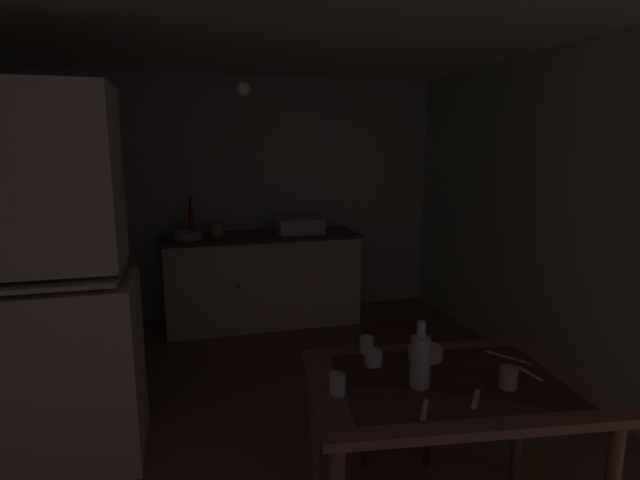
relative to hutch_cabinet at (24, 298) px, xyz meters
name	(u,v)px	position (x,y,z in m)	size (l,w,h in m)	color
ground_plane	(288,412)	(1.42, 0.17, -0.95)	(5.13, 5.13, 0.00)	#8F6C4A
wall_back	(245,198)	(1.42, 2.28, 0.26)	(4.08, 0.10, 2.42)	#B7CFB6
wall_right	(562,219)	(3.46, 0.17, 0.26)	(0.10, 4.23, 2.42)	#B6D3B3
ceiling_slab	(283,14)	(1.42, 0.17, 1.52)	(4.08, 4.23, 0.10)	silver
hutch_cabinet	(24,298)	(0.00, 0.00, 0.00)	(1.09, 0.57, 2.04)	beige
counter_cabinet	(263,279)	(1.53, 1.91, -0.51)	(1.87, 0.64, 0.89)	beige
sink_basin	(300,225)	(1.91, 1.91, 0.01)	(0.44, 0.34, 0.15)	white
hand_pump	(191,219)	(0.87, 1.96, 0.11)	(0.05, 0.27, 0.39)	#B21E19
mixing_bowl_counter	(187,235)	(0.83, 1.86, -0.02)	(0.27, 0.27, 0.08)	#ADD1C1
stoneware_crock	(217,229)	(1.11, 1.96, 0.00)	(0.13, 0.13, 0.13)	beige
dining_table	(448,401)	(1.87, -1.06, -0.29)	(1.28, 0.93, 0.76)	brown
chair_far_side	(395,380)	(1.91, -0.43, -0.50)	(0.49, 0.49, 0.85)	#362318
serving_bowl_wide	(425,353)	(1.88, -0.84, -0.17)	(0.16, 0.16, 0.05)	beige
mug_dark	(366,345)	(1.63, -0.71, -0.15)	(0.06, 0.06, 0.08)	white
mug_tall	(338,384)	(1.38, -1.05, -0.15)	(0.06, 0.06, 0.08)	#ADD1C1
teacup_cream	(508,378)	(2.07, -1.19, -0.15)	(0.07, 0.07, 0.08)	tan
teacup_mint	(373,358)	(1.62, -0.84, -0.16)	(0.08, 0.08, 0.07)	white
glass_bottle	(420,360)	(1.73, -1.08, -0.08)	(0.08, 0.08, 0.28)	#B7BCC1
table_knife	(508,357)	(2.25, -0.94, -0.19)	(0.21, 0.02, 0.01)	silver
teaspoon_near_bowl	(476,399)	(1.89, -1.24, -0.19)	(0.16, 0.02, 0.01)	beige
teaspoon_by_cup	(530,374)	(2.23, -1.11, -0.19)	(0.14, 0.02, 0.01)	beige
serving_spoon	(425,410)	(1.66, -1.26, -0.19)	(0.15, 0.02, 0.01)	beige
pendant_bulb	(243,89)	(1.18, 0.08, 1.09)	(0.08, 0.08, 0.08)	#F9EFCC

